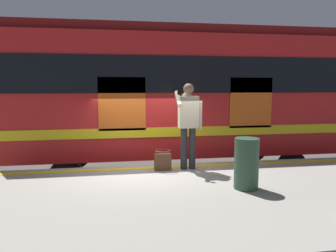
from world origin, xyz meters
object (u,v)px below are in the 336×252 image
(passenger, at_px, (188,119))
(trash_bin, at_px, (246,163))
(handbag, at_px, (163,161))
(train_carriage, at_px, (177,92))

(passenger, relative_size, trash_bin, 2.06)
(passenger, relative_size, handbag, 4.25)
(passenger, bearing_deg, train_carriage, -96.33)
(train_carriage, relative_size, passenger, 5.23)
(passenger, distance_m, handbag, 1.02)
(passenger, bearing_deg, trash_bin, 114.90)
(train_carriage, height_order, trash_bin, train_carriage)
(train_carriage, distance_m, handbag, 3.30)
(train_carriage, xyz_separation_m, handbag, (0.86, 2.88, -1.37))
(handbag, xyz_separation_m, trash_bin, (-1.22, 1.44, 0.24))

